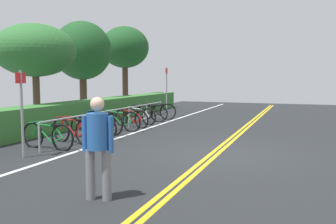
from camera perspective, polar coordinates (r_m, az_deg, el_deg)
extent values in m
cube|color=#232628|center=(8.94, 7.56, -6.62)|extent=(36.18, 13.95, 0.05)
cube|color=gold|center=(8.92, 8.06, -6.48)|extent=(32.57, 0.10, 0.00)
cube|color=gold|center=(8.96, 7.06, -6.42)|extent=(32.57, 0.10, 0.00)
cube|color=white|center=(10.19, -10.88, -5.02)|extent=(32.57, 0.12, 0.00)
cylinder|color=#9EA0A5|center=(9.40, -19.77, -3.86)|extent=(0.05, 0.05, 0.74)
cylinder|color=#9EA0A5|center=(10.66, -14.14, -2.63)|extent=(0.05, 0.05, 0.74)
cylinder|color=#9EA0A5|center=(12.00, -9.73, -1.65)|extent=(0.05, 0.05, 0.74)
cylinder|color=#9EA0A5|center=(13.40, -6.24, -0.86)|extent=(0.05, 0.05, 0.74)
cylinder|color=#9EA0A5|center=(14.85, -3.41, -0.22)|extent=(0.05, 0.05, 0.74)
cylinder|color=#9EA0A5|center=(16.33, -1.09, 0.30)|extent=(0.05, 0.05, 0.74)
cylinder|color=#9EA0A5|center=(12.66, -7.91, 0.43)|extent=(8.06, 0.04, 0.04)
torus|color=black|center=(10.13, -20.66, -3.48)|extent=(0.10, 0.71, 0.71)
torus|color=black|center=(9.45, -16.41, -3.97)|extent=(0.10, 0.71, 0.71)
cylinder|color=#198C38|center=(9.86, -19.15, -3.19)|extent=(0.07, 0.57, 0.49)
cylinder|color=#198C38|center=(9.78, -18.91, -1.98)|extent=(0.08, 0.68, 0.07)
cylinder|color=#198C38|center=(9.63, -17.69, -3.44)|extent=(0.05, 0.17, 0.44)
cylinder|color=#198C38|center=(9.58, -17.18, -4.31)|extent=(0.06, 0.36, 0.18)
cylinder|color=#198C38|center=(9.50, -16.93, -3.08)|extent=(0.05, 0.25, 0.30)
cylinder|color=#198C38|center=(10.07, -20.49, -2.63)|extent=(0.04, 0.14, 0.32)
cube|color=black|center=(9.55, -17.45, -2.03)|extent=(0.09, 0.20, 0.05)
cylinder|color=#198C38|center=(10.01, -20.33, -1.48)|extent=(0.46, 0.06, 0.03)
torus|color=black|center=(10.82, -16.59, -2.69)|extent=(0.25, 0.74, 0.75)
torus|color=black|center=(10.05, -13.09, -3.22)|extent=(0.25, 0.74, 0.75)
cylinder|color=red|center=(10.52, -15.35, -2.41)|extent=(0.19, 0.57, 0.51)
cylinder|color=red|center=(10.44, -15.16, -1.22)|extent=(0.21, 0.67, 0.07)
cylinder|color=red|center=(10.26, -14.15, -2.68)|extent=(0.08, 0.17, 0.46)
cylinder|color=red|center=(10.20, -13.74, -3.55)|extent=(0.13, 0.36, 0.19)
cylinder|color=red|center=(10.11, -13.52, -2.33)|extent=(0.10, 0.25, 0.32)
cylinder|color=red|center=(10.76, -16.45, -1.84)|extent=(0.07, 0.14, 0.34)
cube|color=black|center=(10.18, -13.95, -1.29)|extent=(0.13, 0.21, 0.05)
cylinder|color=red|center=(10.70, -16.32, -0.73)|extent=(0.45, 0.15, 0.03)
torus|color=black|center=(11.48, -13.82, -2.30)|extent=(0.08, 0.70, 0.70)
torus|color=black|center=(10.92, -9.67, -2.61)|extent=(0.08, 0.70, 0.70)
cylinder|color=purple|center=(11.25, -12.32, -2.01)|extent=(0.05, 0.56, 0.48)
cylinder|color=purple|center=(11.19, -12.07, -0.97)|extent=(0.06, 0.67, 0.07)
cylinder|color=purple|center=(11.07, -10.90, -2.19)|extent=(0.04, 0.16, 0.43)
cylinder|color=purple|center=(11.03, -10.42, -2.92)|extent=(0.05, 0.36, 0.18)
cylinder|color=purple|center=(10.96, -10.16, -1.87)|extent=(0.04, 0.25, 0.29)
cylinder|color=purple|center=(11.43, -13.64, -1.56)|extent=(0.04, 0.13, 0.32)
cube|color=black|center=(11.00, -10.64, -0.98)|extent=(0.09, 0.20, 0.05)
cylinder|color=purple|center=(11.38, -13.47, -0.56)|extent=(0.46, 0.04, 0.03)
torus|color=black|center=(12.37, -11.95, -1.52)|extent=(0.25, 0.76, 0.77)
torus|color=black|center=(11.65, -8.58, -1.90)|extent=(0.25, 0.76, 0.77)
cylinder|color=#1947B7|center=(12.09, -10.74, -1.24)|extent=(0.19, 0.57, 0.53)
cylinder|color=#1947B7|center=(12.01, -10.54, -0.15)|extent=(0.21, 0.68, 0.07)
cylinder|color=#1947B7|center=(11.84, -9.59, -1.44)|extent=(0.08, 0.17, 0.48)
cylinder|color=#1947B7|center=(11.78, -9.19, -2.22)|extent=(0.13, 0.37, 0.19)
cylinder|color=#1947B7|center=(11.71, -8.98, -1.11)|extent=(0.10, 0.25, 0.33)
cylinder|color=#1947B7|center=(12.32, -11.80, -0.75)|extent=(0.07, 0.14, 0.35)
cube|color=black|center=(11.76, -9.38, -0.19)|extent=(0.13, 0.21, 0.05)
cylinder|color=#1947B7|center=(12.26, -11.66, 0.26)|extent=(0.45, 0.15, 0.03)
torus|color=black|center=(12.89, -9.64, -1.31)|extent=(0.13, 0.73, 0.72)
torus|color=black|center=(12.32, -5.81, -1.58)|extent=(0.13, 0.73, 0.72)
cylinder|color=#198C38|center=(12.66, -8.25, -1.04)|extent=(0.10, 0.59, 0.50)
cylinder|color=#198C38|center=(12.60, -8.01, -0.07)|extent=(0.11, 0.70, 0.07)
cylinder|color=#198C38|center=(12.47, -6.94, -1.20)|extent=(0.05, 0.17, 0.45)
cylinder|color=#198C38|center=(12.42, -6.50, -1.88)|extent=(0.07, 0.37, 0.18)
cylinder|color=#198C38|center=(12.36, -6.25, -0.89)|extent=(0.06, 0.26, 0.31)
cylinder|color=#198C38|center=(12.84, -9.47, -0.62)|extent=(0.05, 0.14, 0.33)
cube|color=black|center=(12.40, -6.70, -0.08)|extent=(0.10, 0.21, 0.05)
cylinder|color=#198C38|center=(12.79, -9.30, 0.30)|extent=(0.46, 0.08, 0.03)
torus|color=black|center=(13.86, -7.41, -0.90)|extent=(0.28, 0.66, 0.68)
torus|color=black|center=(13.09, -4.24, -1.25)|extent=(0.28, 0.66, 0.68)
cylinder|color=red|center=(13.56, -6.27, -0.70)|extent=(0.23, 0.59, 0.47)
cylinder|color=red|center=(13.49, -6.07, 0.14)|extent=(0.27, 0.70, 0.07)
cylinder|color=red|center=(13.30, -5.18, -0.88)|extent=(0.09, 0.18, 0.42)
cylinder|color=red|center=(13.23, -4.82, -1.49)|extent=(0.16, 0.38, 0.17)
cylinder|color=red|center=(13.16, -4.61, -0.63)|extent=(0.12, 0.26, 0.29)
cylinder|color=red|center=(13.80, -7.27, -0.31)|extent=(0.08, 0.15, 0.31)
cube|color=black|center=(13.23, -4.98, 0.10)|extent=(0.14, 0.22, 0.05)
cylinder|color=red|center=(13.75, -7.13, 0.50)|extent=(0.44, 0.18, 0.03)
torus|color=black|center=(14.66, -6.14, -0.52)|extent=(0.22, 0.68, 0.69)
torus|color=black|center=(14.02, -3.05, -0.77)|extent=(0.22, 0.68, 0.69)
cylinder|color=white|center=(14.41, -5.02, -0.30)|extent=(0.17, 0.56, 0.47)
cylinder|color=white|center=(14.34, -4.83, 0.51)|extent=(0.20, 0.67, 0.07)
cylinder|color=white|center=(14.19, -3.96, -0.44)|extent=(0.08, 0.17, 0.42)
cylinder|color=white|center=(14.14, -3.61, -1.01)|extent=(0.12, 0.36, 0.18)
cylinder|color=white|center=(14.08, -3.41, -0.19)|extent=(0.10, 0.25, 0.29)
cylinder|color=white|center=(14.61, -6.00, 0.06)|extent=(0.07, 0.14, 0.31)
cube|color=black|center=(14.13, -3.76, 0.50)|extent=(0.13, 0.21, 0.05)
cylinder|color=white|center=(14.56, -5.86, 0.83)|extent=(0.45, 0.14, 0.03)
torus|color=black|center=(15.11, -5.27, -0.25)|extent=(0.28, 0.72, 0.74)
torus|color=black|center=(15.00, -1.43, -0.27)|extent=(0.28, 0.72, 0.74)
cylinder|color=black|center=(15.05, -3.84, 0.07)|extent=(0.21, 0.56, 0.50)
cylinder|color=black|center=(15.02, -3.59, 0.91)|extent=(0.24, 0.67, 0.07)
cylinder|color=black|center=(15.01, -2.53, 0.00)|extent=(0.08, 0.17, 0.45)
cylinder|color=black|center=(15.02, -2.11, -0.56)|extent=(0.15, 0.36, 0.19)
cylinder|color=black|center=(14.99, -1.86, 0.28)|extent=(0.11, 0.25, 0.31)
cylinder|color=black|center=(15.09, -5.08, 0.36)|extent=(0.08, 0.14, 0.33)
cube|color=black|center=(14.99, -2.29, 0.95)|extent=(0.14, 0.21, 0.05)
cylinder|color=black|center=(15.06, -4.90, 1.17)|extent=(0.45, 0.17, 0.03)
torus|color=black|center=(15.95, -3.63, 0.06)|extent=(0.25, 0.72, 0.73)
torus|color=black|center=(15.84, -0.05, 0.03)|extent=(0.25, 0.72, 0.73)
cylinder|color=black|center=(15.89, -2.30, 0.36)|extent=(0.19, 0.56, 0.50)
cylinder|color=black|center=(15.87, -2.07, 1.15)|extent=(0.22, 0.67, 0.07)
cylinder|color=black|center=(15.86, -1.08, 0.29)|extent=(0.08, 0.17, 0.45)
cylinder|color=black|center=(15.86, -0.68, -0.23)|extent=(0.13, 0.36, 0.19)
cylinder|color=black|center=(15.83, -0.45, 0.56)|extent=(0.10, 0.25, 0.31)
cylinder|color=black|center=(15.93, -3.46, 0.64)|extent=(0.07, 0.14, 0.33)
cube|color=black|center=(15.83, -0.84, 1.19)|extent=(0.13, 0.21, 0.05)
cylinder|color=black|center=(15.91, -3.28, 1.40)|extent=(0.45, 0.15, 0.03)
cylinder|color=slate|center=(5.54, -9.70, -9.84)|extent=(0.14, 0.14, 0.77)
cylinder|color=slate|center=(5.62, -12.22, -9.65)|extent=(0.14, 0.14, 0.77)
cylinder|color=#2659A5|center=(5.44, -11.10, -3.04)|extent=(0.32, 0.32, 0.55)
sphere|color=beige|center=(5.40, -11.18, 1.25)|extent=(0.21, 0.21, 0.21)
cylinder|color=#2659A5|center=(5.38, -9.09, -3.55)|extent=(0.09, 0.09, 0.55)
cylinder|color=#2659A5|center=(5.52, -13.03, -3.40)|extent=(0.09, 0.09, 0.55)
cylinder|color=gray|center=(8.86, -22.16, -0.33)|extent=(0.06, 0.06, 2.01)
cube|color=red|center=(8.82, -22.36, 5.01)|extent=(0.36, 0.09, 0.24)
cylinder|color=gray|center=(16.82, -0.23, 3.18)|extent=(0.06, 0.06, 2.33)
cube|color=red|center=(16.81, -0.23, 6.54)|extent=(0.36, 0.09, 0.24)
cube|color=#387533|center=(15.03, -12.11, 0.10)|extent=(17.06, 1.04, 0.93)
cylinder|color=brown|center=(13.94, -20.12, 1.61)|extent=(0.25, 0.25, 1.97)
ellipsoid|color=#2D6B30|center=(13.95, -20.37, 9.16)|extent=(2.91, 2.91, 1.90)
cylinder|color=#473323|center=(18.27, -13.28, 2.50)|extent=(0.35, 0.35, 1.88)
ellipsoid|color=#1C4C21|center=(18.29, -13.43, 9.47)|extent=(2.83, 2.83, 2.84)
cylinder|color=#473323|center=(22.31, -6.80, 3.99)|extent=(0.35, 0.35, 2.56)
ellipsoid|color=#1C4C21|center=(22.38, -6.87, 10.17)|extent=(2.92, 2.92, 2.51)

